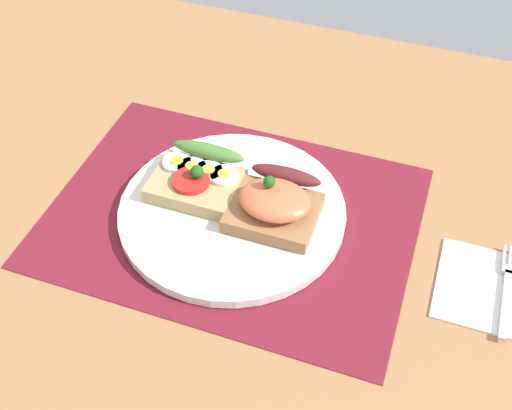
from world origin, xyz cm
name	(u,v)px	position (x,y,z in cm)	size (l,w,h in cm)	color
ground_plane	(233,225)	(0.00, 0.00, -1.60)	(120.00, 90.00, 3.20)	#A47045
placemat	(232,216)	(0.00, 0.00, 0.15)	(43.15, 31.93, 0.30)	maroon
plate	(232,211)	(0.00, 0.00, 0.92)	(27.02, 27.02, 1.25)	white
sandwich_egg_tomato	(198,178)	(-5.14, 2.00, 3.03)	(10.59, 9.29, 4.10)	tan
sandwich_salmon	(275,204)	(5.17, 0.39, 3.61)	(10.09, 9.82, 5.76)	#9C6B42
napkin	(497,290)	(30.94, -0.89, 0.30)	(12.87, 11.41, 0.60)	white
fork	(507,287)	(31.81, -0.46, 0.76)	(1.62, 12.77, 0.32)	#B7B7BC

